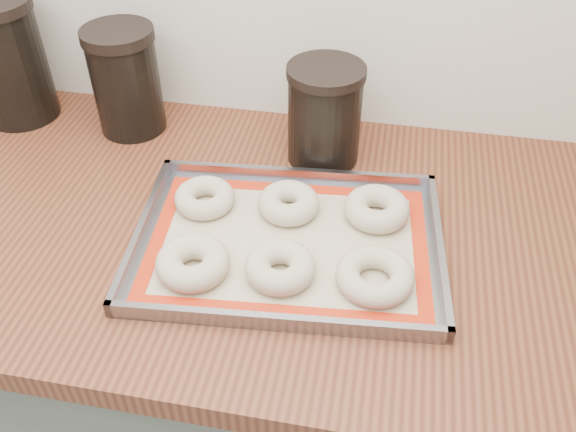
% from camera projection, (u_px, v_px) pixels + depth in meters
% --- Properties ---
extents(cabinet, '(3.00, 0.65, 0.86)m').
position_uv_depth(cabinet, '(210.00, 379.00, 1.30)').
color(cabinet, '#606A5D').
rests_on(cabinet, floor).
extents(countertop, '(3.06, 0.68, 0.04)m').
position_uv_depth(countertop, '(187.00, 220.00, 1.00)').
color(countertop, brown).
rests_on(countertop, cabinet).
extents(baking_tray, '(0.49, 0.37, 0.03)m').
position_uv_depth(baking_tray, '(288.00, 242.00, 0.92)').
color(baking_tray, gray).
rests_on(baking_tray, countertop).
extents(baking_mat, '(0.44, 0.33, 0.00)m').
position_uv_depth(baking_mat, '(288.00, 243.00, 0.92)').
color(baking_mat, '#C6B793').
rests_on(baking_mat, baking_tray).
extents(bagel_front_left, '(0.12, 0.12, 0.04)m').
position_uv_depth(bagel_front_left, '(193.00, 263.00, 0.87)').
color(bagel_front_left, beige).
rests_on(bagel_front_left, baking_mat).
extents(bagel_front_mid, '(0.13, 0.13, 0.04)m').
position_uv_depth(bagel_front_mid, '(280.00, 267.00, 0.86)').
color(bagel_front_mid, beige).
rests_on(bagel_front_mid, baking_mat).
extents(bagel_front_right, '(0.13, 0.13, 0.03)m').
position_uv_depth(bagel_front_right, '(375.00, 276.00, 0.85)').
color(bagel_front_right, beige).
rests_on(bagel_front_right, baking_mat).
extents(bagel_back_left, '(0.12, 0.12, 0.03)m').
position_uv_depth(bagel_back_left, '(205.00, 198.00, 0.98)').
color(bagel_back_left, beige).
rests_on(bagel_back_left, baking_mat).
extents(bagel_back_mid, '(0.10, 0.10, 0.04)m').
position_uv_depth(bagel_back_mid, '(289.00, 203.00, 0.97)').
color(bagel_back_mid, beige).
rests_on(bagel_back_mid, baking_mat).
extents(bagel_back_right, '(0.13, 0.13, 0.04)m').
position_uv_depth(bagel_back_right, '(377.00, 209.00, 0.96)').
color(bagel_back_right, beige).
rests_on(bagel_back_right, baking_mat).
extents(canister_left, '(0.15, 0.15, 0.23)m').
position_uv_depth(canister_left, '(7.00, 60.00, 1.14)').
color(canister_left, black).
rests_on(canister_left, countertop).
extents(canister_mid, '(0.13, 0.13, 0.20)m').
position_uv_depth(canister_mid, '(126.00, 80.00, 1.11)').
color(canister_mid, black).
rests_on(canister_mid, countertop).
extents(canister_right, '(0.13, 0.13, 0.18)m').
position_uv_depth(canister_right, '(324.00, 114.00, 1.04)').
color(canister_right, black).
rests_on(canister_right, countertop).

